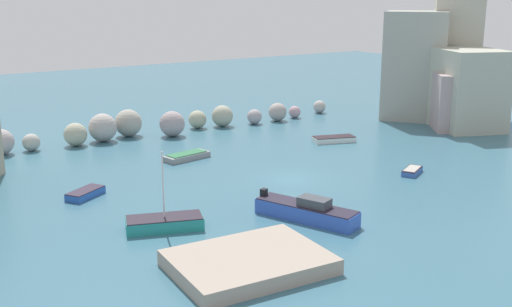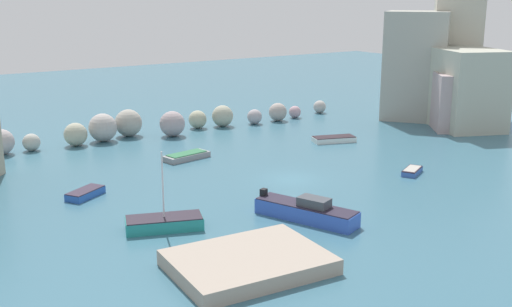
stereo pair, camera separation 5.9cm
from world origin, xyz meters
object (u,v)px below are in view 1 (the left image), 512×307
object	(u,v)px
stone_dock	(249,262)
moored_boat_4	(85,193)
moored_boat_1	(187,156)
moored_boat_5	(334,139)
moored_boat_0	(412,171)
moored_boat_3	(165,223)
moored_boat_2	(307,211)

from	to	relation	value
stone_dock	moored_boat_4	size ratio (longest dim) A/B	2.50
moored_boat_1	moored_boat_5	distance (m)	15.10
moored_boat_0	moored_boat_3	world-z (taller)	moored_boat_3
stone_dock	moored_boat_4	bearing A→B (deg)	100.83
stone_dock	moored_boat_0	distance (m)	21.98
stone_dock	moored_boat_5	size ratio (longest dim) A/B	1.81
moored_boat_2	moored_boat_5	bearing A→B (deg)	113.85
moored_boat_2	moored_boat_5	size ratio (longest dim) A/B	1.60
moored_boat_0	moored_boat_5	distance (m)	12.10
moored_boat_3	moored_boat_5	distance (m)	26.61
stone_dock	moored_boat_5	bearing A→B (deg)	40.97
moored_boat_2	moored_boat_1	bearing A→B (deg)	156.97
moored_boat_0	stone_dock	bearing A→B (deg)	173.09
moored_boat_1	moored_boat_2	distance (m)	17.66
moored_boat_4	moored_boat_0	bearing A→B (deg)	-52.14
moored_boat_0	moored_boat_5	world-z (taller)	moored_boat_5
moored_boat_5	moored_boat_3	bearing A→B (deg)	45.24
moored_boat_3	moored_boat_5	world-z (taller)	moored_boat_3
moored_boat_2	moored_boat_4	size ratio (longest dim) A/B	2.22
stone_dock	moored_boat_2	bearing A→B (deg)	30.18
stone_dock	moored_boat_3	bearing A→B (deg)	98.67
moored_boat_3	moored_boat_5	size ratio (longest dim) A/B	1.15
moored_boat_1	moored_boat_0	bearing A→B (deg)	-57.74
moored_boat_0	moored_boat_1	bearing A→B (deg)	105.18
stone_dock	moored_boat_2	xyz separation A→B (m)	(7.07, 4.11, 0.18)
moored_boat_5	moored_boat_0	bearing A→B (deg)	98.93
moored_boat_3	moored_boat_4	world-z (taller)	moored_boat_3
moored_boat_1	moored_boat_4	size ratio (longest dim) A/B	1.37
stone_dock	moored_boat_0	world-z (taller)	stone_dock
moored_boat_1	moored_boat_3	size ratio (longest dim) A/B	0.87
moored_boat_2	moored_boat_3	world-z (taller)	moored_boat_3
moored_boat_0	moored_boat_5	xyz separation A→B (m)	(2.02, 11.93, 0.03)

